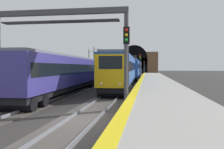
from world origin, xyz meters
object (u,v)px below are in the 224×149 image
(train_adjacent_platform, at_px, (89,71))
(overhead_signal_gantry, at_px, (60,33))
(train_main_approaching, at_px, (132,69))
(railway_signal_mid, at_px, (140,65))
(catenary_mast_near, at_px, (89,63))
(railway_signal_far, at_px, (144,66))
(railway_signal_near, at_px, (126,60))
(catenary_mast_far, at_px, (94,61))

(train_adjacent_platform, relative_size, overhead_signal_gantry, 4.63)
(train_main_approaching, relative_size, railway_signal_mid, 12.33)
(overhead_signal_gantry, height_order, catenary_mast_near, catenary_mast_near)
(railway_signal_mid, relative_size, railway_signal_far, 0.99)
(train_main_approaching, bearing_deg, train_adjacent_platform, -18.24)
(railway_signal_mid, bearing_deg, train_main_approaching, -166.83)
(railway_signal_near, bearing_deg, railway_signal_mid, -180.00)
(catenary_mast_near, xyz_separation_m, catenary_mast_far, (5.80, 0.02, 0.54))
(train_adjacent_platform, xyz_separation_m, catenary_mast_near, (26.96, 6.76, 1.49))
(railway_signal_mid, bearing_deg, catenary_mast_near, -144.08)
(train_main_approaching, xyz_separation_m, railway_signal_mid, (-8.18, -1.91, 0.62))
(train_main_approaching, distance_m, railway_signal_far, 36.98)
(railway_signal_far, distance_m, catenary_mast_near, 29.62)
(train_main_approaching, relative_size, train_adjacent_platform, 1.46)
(railway_signal_far, bearing_deg, railway_signal_near, 0.00)
(railway_signal_mid, distance_m, catenary_mast_near, 23.25)
(railway_signal_mid, height_order, catenary_mast_near, catenary_mast_near)
(train_main_approaching, relative_size, catenary_mast_far, 7.33)
(catenary_mast_near, bearing_deg, railway_signal_far, -27.42)
(railway_signal_mid, height_order, catenary_mast_far, catenary_mast_far)
(railway_signal_far, bearing_deg, train_main_approaching, -2.97)
(train_main_approaching, height_order, train_adjacent_platform, train_main_approaching)
(train_main_approaching, xyz_separation_m, catenary_mast_far, (16.44, 11.74, 1.86))
(railway_signal_far, relative_size, overhead_signal_gantry, 0.55)
(catenary_mast_near, bearing_deg, catenary_mast_far, 0.24)
(railway_signal_near, xyz_separation_m, catenary_mast_near, (45.26, 13.64, 0.57))
(overhead_signal_gantry, relative_size, catenary_mast_far, 1.09)
(train_main_approaching, bearing_deg, railway_signal_far, 175.71)
(train_adjacent_platform, xyz_separation_m, railway_signal_far, (53.24, -6.88, 0.82))
(train_adjacent_platform, bearing_deg, railway_signal_far, -8.84)
(railway_signal_mid, bearing_deg, catenary_mast_far, -150.98)
(train_adjacent_platform, height_order, catenary_mast_near, catenary_mast_near)
(train_main_approaching, bearing_deg, railway_signal_mid, 11.85)
(train_adjacent_platform, height_order, railway_signal_near, railway_signal_near)
(train_main_approaching, xyz_separation_m, overhead_signal_gantry, (-34.28, 2.48, 2.58))
(overhead_signal_gantry, xyz_separation_m, catenary_mast_near, (44.92, 9.24, -1.26))
(railway_signal_mid, distance_m, catenary_mast_far, 28.18)
(railway_signal_mid, bearing_deg, overhead_signal_gantry, -9.57)
(overhead_signal_gantry, distance_m, catenary_mast_near, 45.88)
(catenary_mast_far, bearing_deg, train_main_approaching, -144.46)
(railway_signal_mid, height_order, overhead_signal_gantry, overhead_signal_gantry)
(train_main_approaching, height_order, overhead_signal_gantry, overhead_signal_gantry)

